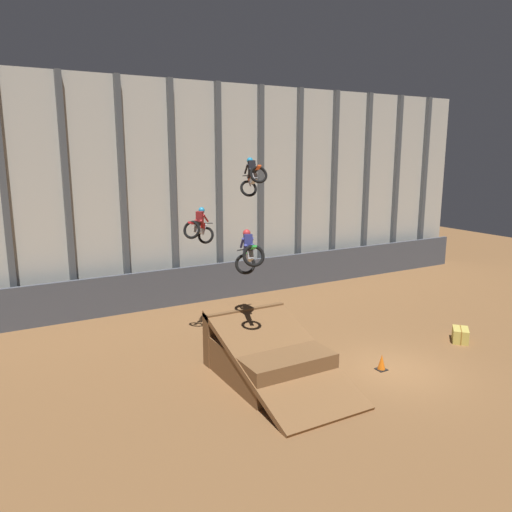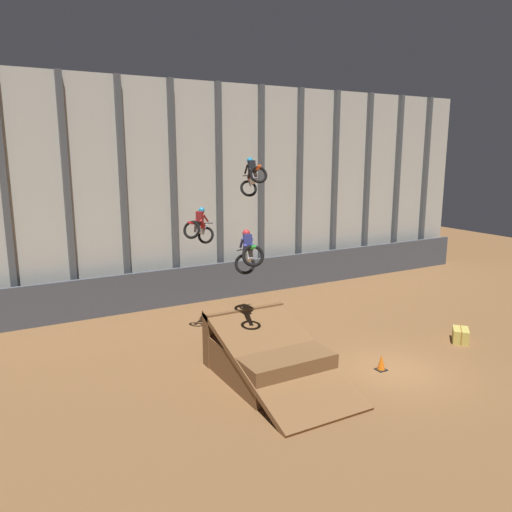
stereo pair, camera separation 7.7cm
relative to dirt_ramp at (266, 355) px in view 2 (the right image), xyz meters
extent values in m
plane|color=brown|center=(4.19, -2.04, -0.72)|extent=(60.00, 60.00, 0.00)
cube|color=beige|center=(4.19, 10.08, 4.86)|extent=(32.00, 0.12, 11.17)
cube|color=#4C5156|center=(-7.21, 9.88, 4.86)|extent=(0.28, 0.28, 11.17)
cube|color=#4C5156|center=(-4.68, 9.88, 4.86)|extent=(0.28, 0.28, 11.17)
cube|color=#4C5156|center=(-2.14, 9.88, 4.86)|extent=(0.28, 0.28, 11.17)
cube|color=#4C5156|center=(0.39, 9.88, 4.86)|extent=(0.28, 0.28, 11.17)
cube|color=#4C5156|center=(2.92, 9.88, 4.86)|extent=(0.28, 0.28, 11.17)
cube|color=#4C5156|center=(5.46, 9.88, 4.86)|extent=(0.28, 0.28, 11.17)
cube|color=#4C5156|center=(7.99, 9.88, 4.86)|extent=(0.28, 0.28, 11.17)
cube|color=#4C5156|center=(10.52, 9.88, 4.86)|extent=(0.28, 0.28, 11.17)
cube|color=#4C5156|center=(13.06, 9.88, 4.86)|extent=(0.28, 0.28, 11.17)
cube|color=#4C5156|center=(15.59, 9.88, 4.86)|extent=(0.28, 0.28, 11.17)
cube|color=#4C5156|center=(18.12, 9.88, 4.86)|extent=(0.28, 0.28, 11.17)
cube|color=#474C56|center=(4.19, 9.18, 0.24)|extent=(31.36, 0.20, 1.93)
cube|color=brown|center=(0.00, -0.10, -0.13)|extent=(3.10, 3.95, 1.19)
cube|color=brown|center=(0.00, 1.62, 0.27)|extent=(3.16, 0.50, 1.98)
cube|color=brown|center=(0.00, -0.95, 0.27)|extent=(3.16, 5.71, 2.17)
torus|color=black|center=(-0.36, 0.85, 3.11)|extent=(0.81, 0.58, 0.71)
torus|color=black|center=(-0.71, -0.38, 3.66)|extent=(0.81, 0.58, 0.71)
cube|color=#B7B7BC|center=(-0.53, 0.24, 3.51)|extent=(0.34, 0.62, 0.46)
cube|color=green|center=(-0.47, 0.46, 3.63)|extent=(0.33, 0.53, 0.39)
cube|color=black|center=(-0.57, 0.12, 3.81)|extent=(0.31, 0.58, 0.33)
cube|color=green|center=(-0.71, -0.37, 3.94)|extent=(0.23, 0.38, 0.20)
cylinder|color=#B7B7BC|center=(-0.38, 0.78, 3.40)|extent=(0.17, 0.43, 0.43)
cylinder|color=black|center=(-0.36, 0.84, 3.63)|extent=(0.66, 0.12, 0.04)
cube|color=navy|center=(-0.49, 0.40, 3.98)|extent=(0.33, 0.29, 0.51)
sphere|color=red|center=(-0.43, 0.61, 4.24)|extent=(0.34, 0.40, 0.34)
cylinder|color=navy|center=(-0.61, 0.39, 3.72)|extent=(0.19, 0.33, 0.42)
cylinder|color=navy|center=(-0.38, 0.32, 3.72)|extent=(0.19, 0.33, 0.42)
cylinder|color=navy|center=(-0.58, 0.66, 3.91)|extent=(0.20, 0.44, 0.41)
cylinder|color=navy|center=(-0.27, 0.57, 3.91)|extent=(0.20, 0.44, 0.41)
torus|color=black|center=(0.06, 5.17, 3.47)|extent=(0.73, 0.76, 0.73)
torus|color=black|center=(-0.93, 4.28, 3.90)|extent=(0.73, 0.76, 0.73)
cube|color=#B7B7BC|center=(-0.44, 4.72, 3.81)|extent=(0.55, 0.52, 0.42)
cube|color=red|center=(-0.28, 4.87, 3.95)|extent=(0.50, 0.48, 0.36)
cube|color=black|center=(-0.56, 4.61, 4.09)|extent=(0.53, 0.50, 0.28)
cube|color=red|center=(-0.94, 4.27, 4.17)|extent=(0.36, 0.35, 0.17)
cylinder|color=#B7B7BC|center=(-0.01, 5.11, 3.76)|extent=(0.33, 0.31, 0.46)
cylinder|color=black|center=(0.01, 5.13, 4.00)|extent=(0.59, 0.36, 0.04)
cube|color=maroon|center=(-0.35, 4.80, 4.30)|extent=(0.32, 0.33, 0.50)
sphere|color=#2393CC|center=(-0.21, 4.93, 4.57)|extent=(0.42, 0.41, 0.33)
cylinder|color=maroon|center=(-0.45, 4.87, 4.03)|extent=(0.33, 0.31, 0.40)
cylinder|color=maroon|center=(-0.29, 4.70, 4.03)|extent=(0.33, 0.31, 0.40)
cylinder|color=maroon|center=(-0.29, 5.07, 4.25)|extent=(0.40, 0.37, 0.38)
cylinder|color=maroon|center=(-0.07, 4.84, 4.25)|extent=(0.40, 0.37, 0.38)
torus|color=black|center=(1.67, 4.32, 5.44)|extent=(0.79, 0.55, 0.70)
torus|color=black|center=(1.44, 3.09, 6.06)|extent=(0.79, 0.55, 0.70)
cube|color=#B7B7BC|center=(1.56, 3.71, 5.88)|extent=(0.28, 0.61, 0.48)
cube|color=#E54C19|center=(1.60, 3.95, 5.99)|extent=(0.29, 0.53, 0.41)
cube|color=black|center=(1.54, 3.61, 6.18)|extent=(0.26, 0.58, 0.36)
cube|color=#E54C19|center=(1.45, 3.11, 6.34)|extent=(0.20, 0.37, 0.21)
cylinder|color=#B7B7BC|center=(1.66, 4.27, 5.74)|extent=(0.14, 0.45, 0.41)
cylinder|color=black|center=(1.68, 4.34, 5.97)|extent=(0.64, 0.21, 0.04)
cube|color=black|center=(1.60, 3.90, 6.34)|extent=(0.32, 0.30, 0.52)
sphere|color=#2393CC|center=(1.64, 4.13, 6.59)|extent=(0.32, 0.39, 0.35)
cylinder|color=black|center=(1.47, 3.87, 6.08)|extent=(0.16, 0.31, 0.42)
cylinder|color=black|center=(1.70, 3.82, 6.08)|extent=(0.16, 0.31, 0.42)
cylinder|color=black|center=(1.48, 4.15, 6.26)|extent=(0.15, 0.42, 0.43)
cylinder|color=black|center=(1.79, 4.10, 6.26)|extent=(0.15, 0.42, 0.43)
cube|color=black|center=(3.77, -1.74, -0.71)|extent=(0.36, 0.36, 0.03)
cone|color=orange|center=(3.77, -1.74, -0.42)|extent=(0.28, 0.28, 0.55)
cube|color=#CCB751|center=(8.52, -1.28, -0.44)|extent=(1.07, 1.05, 0.56)
cube|color=#996623|center=(8.52, -1.28, -0.44)|extent=(0.70, 0.65, 0.57)
camera|label=1|loc=(-8.33, -14.05, 6.91)|focal=35.00mm
camera|label=2|loc=(-8.26, -14.09, 6.91)|focal=35.00mm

